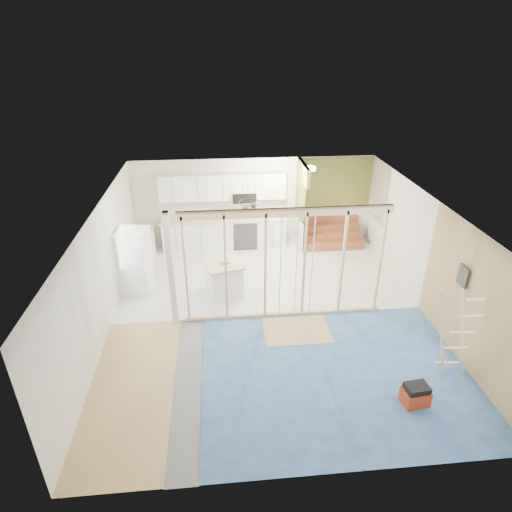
{
  "coord_description": "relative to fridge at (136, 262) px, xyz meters",
  "views": [
    {
      "loc": [
        -1.08,
        -7.92,
        5.6
      ],
      "look_at": [
        -0.26,
        0.6,
        1.24
      ],
      "focal_mm": 30.0,
      "sensor_mm": 36.0,
      "label": 1
    }
  ],
  "objects": [
    {
      "name": "base_cabinets",
      "position": [
        1.48,
        1.96,
        -0.35
      ],
      "size": [
        4.45,
        2.24,
        0.93
      ],
      "color": "white",
      "rests_on": "room"
    },
    {
      "name": "soap_bottle_a",
      "position": [
        2.11,
        2.24,
        0.28
      ],
      "size": [
        0.17,
        0.17,
        0.33
      ],
      "primitive_type": "imported",
      "rotation": [
        0.0,
        0.0,
        0.4
      ],
      "color": "silver",
      "rests_on": "base_cabinets"
    },
    {
      "name": "fridge",
      "position": [
        0.0,
        0.0,
        0.0
      ],
      "size": [
        0.8,
        0.78,
        1.64
      ],
      "rotation": [
        0.0,
        0.0,
        -0.15
      ],
      "color": "white",
      "rests_on": "room"
    },
    {
      "name": "upper_cabinets",
      "position": [
        2.25,
        2.41,
        1.0
      ],
      "size": [
        3.6,
        0.41,
        0.85
      ],
      "color": "white",
      "rests_on": "room"
    },
    {
      "name": "electrical_panel",
      "position": [
        6.52,
        -2.8,
        0.83
      ],
      "size": [
        0.04,
        0.3,
        0.4
      ],
      "primitive_type": "cube",
      "color": "#36363B",
      "rests_on": "room"
    },
    {
      "name": "island",
      "position": [
        2.1,
        -0.3,
        -0.4
      ],
      "size": [
        1.03,
        1.03,
        0.83
      ],
      "rotation": [
        0.0,
        0.0,
        0.25
      ],
      "color": "white",
      "rests_on": "room"
    },
    {
      "name": "sheathing_panel",
      "position": [
        6.57,
        -3.4,
        0.48
      ],
      "size": [
        0.02,
        4.0,
        2.6
      ],
      "primitive_type": "cube",
      "color": "tan",
      "rests_on": "room"
    },
    {
      "name": "green_partition",
      "position": [
        5.13,
        2.26,
        0.13
      ],
      "size": [
        2.25,
        1.51,
        2.6
      ],
      "color": "olive",
      "rests_on": "room"
    },
    {
      "name": "ceiling_light",
      "position": [
        4.49,
        1.6,
        1.72
      ],
      "size": [
        0.32,
        0.32,
        0.08
      ],
      "primitive_type": "cylinder",
      "color": "#FFEABF",
      "rests_on": "room"
    },
    {
      "name": "room",
      "position": [
        3.09,
        -1.4,
        0.48
      ],
      "size": [
        7.01,
        8.01,
        2.61
      ],
      "color": "slate",
      "rests_on": "ground"
    },
    {
      "name": "ladder",
      "position": [
        6.13,
        -3.55,
        0.1
      ],
      "size": [
        0.95,
        0.18,
        1.79
      ],
      "rotation": [
        0.0,
        0.0,
        -0.34
      ],
      "color": "beige",
      "rests_on": "room"
    },
    {
      "name": "stud_frame",
      "position": [
        2.87,
        -1.4,
        0.76
      ],
      "size": [
        4.66,
        0.14,
        2.6
      ],
      "color": "#D8B184",
      "rests_on": "room"
    },
    {
      "name": "bowl",
      "position": [
        2.14,
        -0.26,
        0.04
      ],
      "size": [
        0.31,
        0.31,
        0.06
      ],
      "primitive_type": "imported",
      "rotation": [
        0.0,
        0.0,
        0.38
      ],
      "color": "silver",
      "rests_on": "island"
    },
    {
      "name": "pot_rack",
      "position": [
        2.78,
        0.49,
        1.18
      ],
      "size": [
        0.52,
        0.52,
        0.72
      ],
      "color": "black",
      "rests_on": "room"
    },
    {
      "name": "soap_bottle_b",
      "position": [
        3.72,
        2.27,
        0.21
      ],
      "size": [
        0.1,
        0.1,
        0.2
      ],
      "primitive_type": "imported",
      "rotation": [
        0.0,
        0.0,
        0.09
      ],
      "color": "white",
      "rests_on": "base_cabinets"
    },
    {
      "name": "floor_overlays",
      "position": [
        3.16,
        -1.34,
        -0.81
      ],
      "size": [
        7.0,
        8.0,
        0.03
      ],
      "color": "silver",
      "rests_on": "room"
    },
    {
      "name": "toolbox",
      "position": [
        5.23,
        -4.22,
        -0.62
      ],
      "size": [
        0.46,
        0.37,
        0.41
      ],
      "rotation": [
        0.0,
        0.0,
        0.1
      ],
      "color": "#B13110",
      "rests_on": "room"
    }
  ]
}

